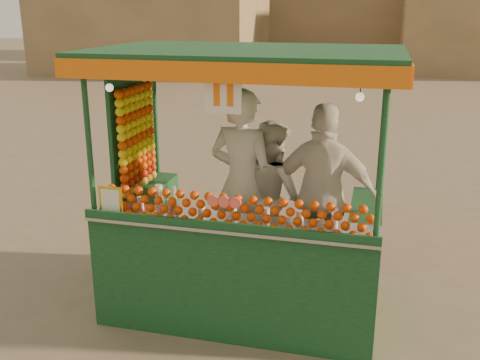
% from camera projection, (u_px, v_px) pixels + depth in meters
% --- Properties ---
extents(ground, '(90.00, 90.00, 0.00)m').
position_uv_depth(ground, '(211.00, 289.00, 6.17)').
color(ground, '#6E5D4E').
rests_on(ground, ground).
extents(building_left, '(10.00, 6.00, 6.00)m').
position_uv_depth(building_left, '(152.00, 7.00, 25.88)').
color(building_left, '#9F7F5A').
rests_on(building_left, ground).
extents(juice_cart, '(2.91, 1.88, 2.64)m').
position_uv_depth(juice_cart, '(236.00, 230.00, 5.55)').
color(juice_cart, '#103A1E').
rests_on(juice_cart, ground).
extents(vendor_left, '(0.80, 0.62, 1.95)m').
position_uv_depth(vendor_left, '(242.00, 183.00, 5.65)').
color(vendor_left, silver).
rests_on(vendor_left, ground).
extents(vendor_middle, '(0.98, 0.99, 1.62)m').
position_uv_depth(vendor_middle, '(272.00, 196.00, 5.78)').
color(vendor_middle, beige).
rests_on(vendor_middle, ground).
extents(vendor_right, '(1.11, 0.53, 1.84)m').
position_uv_depth(vendor_right, '(324.00, 196.00, 5.44)').
color(vendor_right, silver).
rests_on(vendor_right, ground).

